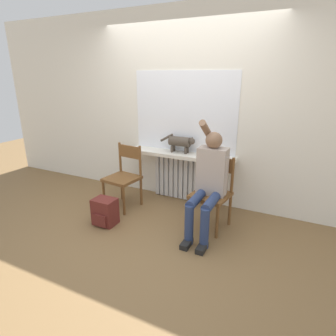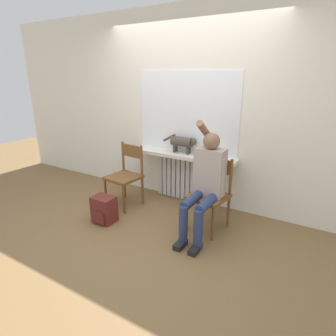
{
  "view_description": "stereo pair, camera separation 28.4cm",
  "coord_description": "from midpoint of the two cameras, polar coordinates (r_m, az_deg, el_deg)",
  "views": [
    {
      "loc": [
        1.55,
        -2.5,
        1.82
      ],
      "look_at": [
        0.0,
        0.68,
        0.63
      ],
      "focal_mm": 30.0,
      "sensor_mm": 36.0,
      "label": 1
    },
    {
      "loc": [
        1.8,
        -2.36,
        1.82
      ],
      "look_at": [
        0.0,
        0.68,
        0.63
      ],
      "focal_mm": 30.0,
      "sensor_mm": 36.0,
      "label": 2
    }
  ],
  "objects": [
    {
      "name": "window_glass",
      "position": [
        4.02,
        5.89,
        11.14
      ],
      "size": [
        1.53,
        0.01,
        1.12
      ],
      "color": "white",
      "rests_on": "windowsill"
    },
    {
      "name": "cat",
      "position": [
        4.0,
        5.07,
        5.25
      ],
      "size": [
        0.54,
        0.14,
        0.27
      ],
      "color": "#4C4238",
      "rests_on": "windowsill"
    },
    {
      "name": "backpack",
      "position": [
        3.7,
        -10.74,
        -8.32
      ],
      "size": [
        0.29,
        0.25,
        0.34
      ],
      "color": "maroon",
      "rests_on": "ground_plane"
    },
    {
      "name": "radiator",
      "position": [
        4.22,
        5.22,
        -1.96
      ],
      "size": [
        0.88,
        0.08,
        0.7
      ],
      "color": "silver",
      "rests_on": "ground_plane"
    },
    {
      "name": "windowsill",
      "position": [
        4.02,
        4.76,
        2.61
      ],
      "size": [
        1.6,
        0.29,
        0.05
      ],
      "color": "silver",
      "rests_on": "radiator"
    },
    {
      "name": "chair_right",
      "position": [
        3.45,
        10.89,
        -5.09
      ],
      "size": [
        0.48,
        0.48,
        0.88
      ],
      "rotation": [
        0.0,
        0.0,
        -0.15
      ],
      "color": "brown",
      "rests_on": "ground_plane"
    },
    {
      "name": "person",
      "position": [
        3.26,
        10.23,
        -2.53
      ],
      "size": [
        0.36,
        1.03,
        1.34
      ],
      "color": "navy",
      "rests_on": "ground_plane"
    },
    {
      "name": "ground_plane",
      "position": [
        3.47,
        -3.48,
        -13.16
      ],
      "size": [
        12.0,
        12.0,
        0.0
      ],
      "primitive_type": "plane",
      "color": "brown"
    },
    {
      "name": "wall_with_window",
      "position": [
        4.05,
        6.12,
        11.78
      ],
      "size": [
        7.0,
        0.06,
        2.7
      ],
      "color": "white",
      "rests_on": "ground_plane"
    },
    {
      "name": "chair_left",
      "position": [
        4.03,
        -6.64,
        -1.37
      ],
      "size": [
        0.47,
        0.47,
        0.88
      ],
      "rotation": [
        0.0,
        0.0,
        -0.12
      ],
      "color": "brown",
      "rests_on": "ground_plane"
    }
  ]
}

